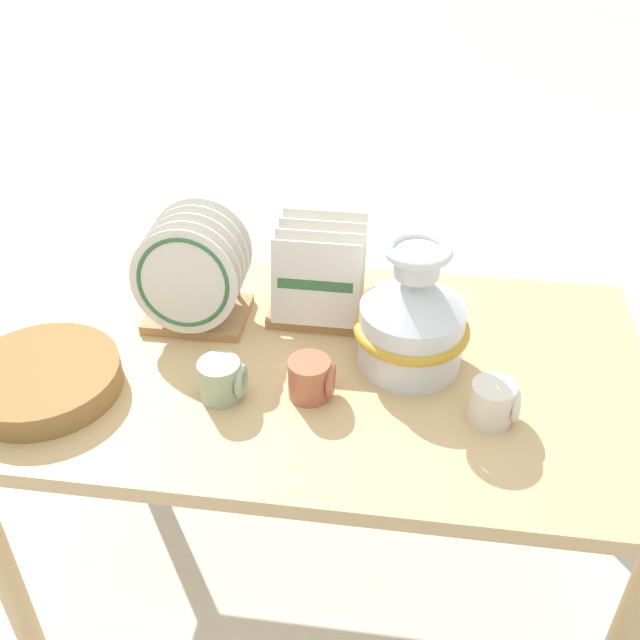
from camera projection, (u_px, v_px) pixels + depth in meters
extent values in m
plane|color=beige|center=(320.00, 556.00, 1.95)|extent=(14.00, 14.00, 0.00)
cube|color=tan|center=(320.00, 369.00, 1.58)|extent=(1.36, 0.77, 0.03)
cylinder|color=tan|center=(1.00, 563.00, 1.57)|extent=(0.06, 0.06, 0.61)
cylinder|color=tan|center=(622.00, 640.00, 1.43)|extent=(0.06, 0.06, 0.61)
cylinder|color=tan|center=(115.00, 363.00, 2.11)|extent=(0.06, 0.06, 0.61)
cylinder|color=tan|center=(574.00, 404.00, 1.97)|extent=(0.06, 0.06, 0.61)
cylinder|color=silver|center=(411.00, 335.00, 1.53)|extent=(0.21, 0.21, 0.14)
cone|color=silver|center=(415.00, 291.00, 1.47)|extent=(0.21, 0.21, 0.08)
cylinder|color=silver|center=(417.00, 263.00, 1.43)|extent=(0.09, 0.09, 0.05)
torus|color=silver|center=(418.00, 251.00, 1.41)|extent=(0.13, 0.13, 0.02)
torus|color=gold|center=(411.00, 328.00, 1.52)|extent=(0.24, 0.24, 0.02)
cube|color=tan|center=(198.00, 314.00, 1.69)|extent=(0.22, 0.16, 0.02)
cylinder|color=tan|center=(171.00, 278.00, 1.73)|extent=(0.01, 0.01, 0.08)
cylinder|color=tan|center=(237.00, 283.00, 1.71)|extent=(0.01, 0.01, 0.08)
cylinder|color=white|center=(183.00, 283.00, 1.56)|extent=(0.23, 0.05, 0.23)
torus|color=#38703D|center=(183.00, 283.00, 1.56)|extent=(0.20, 0.05, 0.20)
cylinder|color=white|center=(188.00, 274.00, 1.59)|extent=(0.23, 0.05, 0.23)
cylinder|color=white|center=(193.00, 265.00, 1.62)|extent=(0.23, 0.05, 0.23)
cylinder|color=white|center=(197.00, 256.00, 1.65)|extent=(0.23, 0.05, 0.23)
cylinder|color=white|center=(201.00, 248.00, 1.68)|extent=(0.23, 0.05, 0.23)
cube|color=tan|center=(320.00, 308.00, 1.71)|extent=(0.22, 0.16, 0.02)
cylinder|color=tan|center=(290.00, 272.00, 1.75)|extent=(0.01, 0.01, 0.08)
cylinder|color=tan|center=(357.00, 277.00, 1.73)|extent=(0.01, 0.01, 0.08)
cube|color=white|center=(315.00, 285.00, 1.59)|extent=(0.19, 0.04, 0.19)
cube|color=white|center=(318.00, 273.00, 1.63)|extent=(0.19, 0.04, 0.19)
cube|color=white|center=(321.00, 262.00, 1.67)|extent=(0.19, 0.04, 0.19)
cube|color=white|center=(324.00, 251.00, 1.71)|extent=(0.19, 0.04, 0.19)
cube|color=#38703D|center=(315.00, 285.00, 1.59)|extent=(0.16, 0.01, 0.02)
cylinder|color=olive|center=(45.00, 387.00, 1.50)|extent=(0.31, 0.31, 0.01)
cylinder|color=olive|center=(44.00, 384.00, 1.49)|extent=(0.31, 0.31, 0.01)
cylinder|color=olive|center=(43.00, 380.00, 1.49)|extent=(0.31, 0.31, 0.01)
cylinder|color=olive|center=(42.00, 377.00, 1.48)|extent=(0.31, 0.31, 0.01)
cylinder|color=olive|center=(41.00, 374.00, 1.48)|extent=(0.31, 0.31, 0.01)
cylinder|color=olive|center=(40.00, 370.00, 1.47)|extent=(0.31, 0.31, 0.01)
cylinder|color=#9EB28E|center=(220.00, 380.00, 1.46)|extent=(0.08, 0.08, 0.08)
torus|color=#9EB28E|center=(241.00, 381.00, 1.45)|extent=(0.02, 0.07, 0.07)
cylinder|color=silver|center=(492.00, 402.00, 1.41)|extent=(0.08, 0.08, 0.08)
torus|color=silver|center=(515.00, 404.00, 1.40)|extent=(0.02, 0.07, 0.07)
cylinder|color=#B76647|center=(309.00, 378.00, 1.46)|extent=(0.08, 0.08, 0.08)
torus|color=#B76647|center=(331.00, 380.00, 1.46)|extent=(0.02, 0.07, 0.07)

